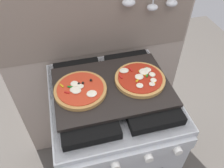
{
  "coord_description": "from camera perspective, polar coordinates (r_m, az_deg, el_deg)",
  "views": [
    {
      "loc": [
        -0.18,
        -0.72,
        1.65
      ],
      "look_at": [
        0.0,
        0.0,
        0.93
      ],
      "focal_mm": 35.93,
      "sensor_mm": 36.0,
      "label": 1
    }
  ],
  "objects": [
    {
      "name": "stove",
      "position": [
        1.41,
        0.02,
        -13.94
      ],
      "size": [
        0.6,
        0.64,
        0.9
      ],
      "color": "#B7BABF",
      "rests_on": "ground_plane"
    },
    {
      "name": "kitchen_backsplash",
      "position": [
        1.38,
        -3.36,
        5.35
      ],
      "size": [
        1.1,
        0.09,
        1.55
      ],
      "color": "gray",
      "rests_on": "ground_plane"
    },
    {
      "name": "pizza_right",
      "position": [
        1.07,
        7.11,
        1.47
      ],
      "size": [
        0.24,
        0.24,
        0.03
      ],
      "color": "tan",
      "rests_on": "baking_tray"
    },
    {
      "name": "pizza_left",
      "position": [
        1.02,
        -8.05,
        -1.35
      ],
      "size": [
        0.24,
        0.24,
        0.03
      ],
      "color": "#C18947",
      "rests_on": "baking_tray"
    },
    {
      "name": "baking_tray",
      "position": [
        1.05,
        0.0,
        -0.7
      ],
      "size": [
        0.54,
        0.38,
        0.02
      ],
      "primitive_type": "cube",
      "color": "black",
      "rests_on": "stove"
    }
  ]
}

